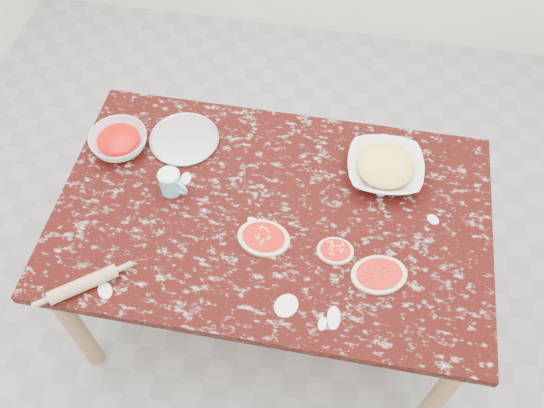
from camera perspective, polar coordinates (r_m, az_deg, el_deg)
The scene contains 10 objects.
ground at distance 2.79m, azimuth 0.00°, elevation -9.38°, with size 4.00×4.00×0.00m, color gray.
worktable at distance 2.20m, azimuth 0.00°, elevation -1.96°, with size 1.60×1.00×0.75m.
pizza_tray at distance 2.36m, azimuth -8.63°, elevation 6.27°, with size 0.27×0.27×0.01m, color #B2B2B7.
sauce_bowl at distance 2.37m, azimuth -14.84°, elevation 5.95°, with size 0.23×0.23×0.07m, color white.
cheese_bowl at distance 2.25m, azimuth 11.04°, elevation 3.44°, with size 0.29×0.29×0.07m, color white.
flour_mug at distance 2.18m, azimuth -9.94°, elevation 2.13°, with size 0.12×0.08×0.09m.
pizza_left at distance 2.06m, azimuth -0.83°, elevation -3.35°, with size 0.20×0.17×0.02m.
pizza_mid at distance 2.05m, azimuth 6.25°, elevation -4.61°, with size 0.13×0.11×0.02m.
pizza_right at distance 2.02m, azimuth 10.50°, elevation -6.85°, with size 0.23×0.20×0.02m.
rolling_pin at distance 2.06m, azimuth -18.11°, elevation -7.53°, with size 0.05×0.05×0.24m, color tan.
Camera 1 is at (0.21, -1.17, 2.52)m, focal length 38.20 mm.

